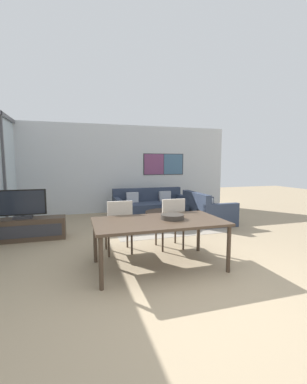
% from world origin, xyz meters
% --- Properties ---
extents(ground_plane, '(24.00, 24.00, 0.00)m').
position_xyz_m(ground_plane, '(0.00, 0.00, 0.00)').
color(ground_plane, '#9E896B').
extents(wall_back, '(7.23, 0.09, 2.80)m').
position_xyz_m(wall_back, '(0.04, 5.62, 1.40)').
color(wall_back, silver).
rests_on(wall_back, ground_plane).
extents(area_rug, '(2.61, 1.93, 0.01)m').
position_xyz_m(area_rug, '(0.67, 3.33, 0.00)').
color(area_rug, gray).
rests_on(area_rug, ground_plane).
extents(tv_console, '(1.64, 0.45, 0.46)m').
position_xyz_m(tv_console, '(-2.53, 3.09, 0.23)').
color(tv_console, '#423326').
rests_on(tv_console, ground_plane).
extents(television, '(0.92, 0.20, 0.60)m').
position_xyz_m(television, '(-2.53, 3.09, 0.75)').
color(television, '#2D2D33').
rests_on(television, tv_console).
extents(sofa_main, '(2.17, 0.94, 0.82)m').
position_xyz_m(sofa_main, '(0.67, 4.70, 0.27)').
color(sofa_main, '#2D384C').
rests_on(sofa_main, ground_plane).
extents(sofa_side, '(0.94, 1.38, 0.82)m').
position_xyz_m(sofa_side, '(1.87, 3.43, 0.27)').
color(sofa_side, '#2D384C').
rests_on(sofa_side, ground_plane).
extents(coffee_table, '(1.00, 1.00, 0.38)m').
position_xyz_m(coffee_table, '(0.67, 3.33, 0.29)').
color(coffee_table, '#423326').
rests_on(coffee_table, ground_plane).
extents(dining_table, '(1.96, 1.08, 0.73)m').
position_xyz_m(dining_table, '(-0.28, 0.97, 0.67)').
color(dining_table, '#423326').
rests_on(dining_table, ground_plane).
extents(dining_chair_left, '(0.46, 0.46, 0.95)m').
position_xyz_m(dining_chair_left, '(-0.76, 1.73, 0.53)').
color(dining_chair_left, '#B2A899').
rests_on(dining_chair_left, ground_plane).
extents(dining_chair_centre, '(0.46, 0.46, 0.95)m').
position_xyz_m(dining_chair_centre, '(0.20, 1.70, 0.53)').
color(dining_chair_centre, '#B2A899').
rests_on(dining_chair_centre, ground_plane).
extents(fruit_bowl, '(0.36, 0.36, 0.07)m').
position_xyz_m(fruit_bowl, '(-0.05, 0.98, 0.78)').
color(fruit_bowl, '#332D28').
rests_on(fruit_bowl, dining_table).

